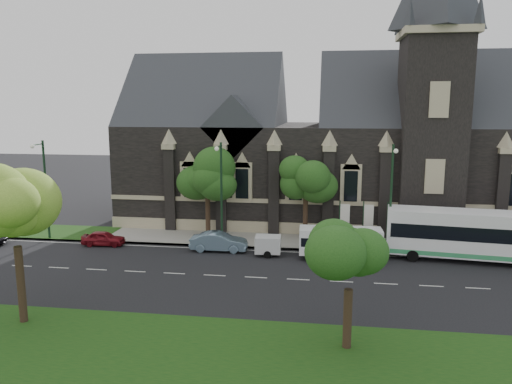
% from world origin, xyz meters
% --- Properties ---
extents(ground, '(160.00, 160.00, 0.00)m').
position_xyz_m(ground, '(0.00, 0.00, 0.00)').
color(ground, black).
rests_on(ground, ground).
extents(sidewalk, '(80.00, 5.00, 0.15)m').
position_xyz_m(sidewalk, '(0.00, 9.50, 0.07)').
color(sidewalk, gray).
rests_on(sidewalk, ground).
extents(museum, '(40.00, 17.70, 29.90)m').
position_xyz_m(museum, '(5.12, 18.78, 8.17)').
color(museum, black).
rests_on(museum, ground).
extents(tree_park_near, '(4.42, 4.42, 8.56)m').
position_xyz_m(tree_park_near, '(-11.77, -8.77, 6.42)').
color(tree_park_near, black).
rests_on(tree_park_near, ground).
extents(tree_park_east, '(3.40, 3.40, 6.28)m').
position_xyz_m(tree_park_east, '(6.18, -9.32, 4.62)').
color(tree_park_east, black).
rests_on(tree_park_east, ground).
extents(tree_walk_right, '(4.08, 4.08, 7.80)m').
position_xyz_m(tree_walk_right, '(3.21, 10.71, 5.82)').
color(tree_walk_right, black).
rests_on(tree_walk_right, ground).
extents(tree_walk_left, '(3.91, 3.91, 7.64)m').
position_xyz_m(tree_walk_left, '(-5.80, 10.70, 5.73)').
color(tree_walk_left, black).
rests_on(tree_walk_left, ground).
extents(street_lamp_near, '(0.36, 1.88, 9.00)m').
position_xyz_m(street_lamp_near, '(10.00, 7.09, 5.11)').
color(street_lamp_near, '#16321C').
rests_on(street_lamp_near, ground).
extents(street_lamp_mid, '(0.36, 1.88, 9.00)m').
position_xyz_m(street_lamp_mid, '(-4.00, 7.09, 5.11)').
color(street_lamp_mid, '#16321C').
rests_on(street_lamp_mid, ground).
extents(street_lamp_far, '(0.36, 1.88, 9.00)m').
position_xyz_m(street_lamp_far, '(-20.00, 7.09, 5.11)').
color(street_lamp_far, '#16321C').
rests_on(street_lamp_far, ground).
extents(banner_flag_left, '(0.90, 0.10, 4.00)m').
position_xyz_m(banner_flag_left, '(6.29, 9.00, 2.38)').
color(banner_flag_left, '#16321C').
rests_on(banner_flag_left, ground).
extents(banner_flag_center, '(0.90, 0.10, 4.00)m').
position_xyz_m(banner_flag_center, '(8.29, 9.00, 2.38)').
color(banner_flag_center, '#16321C').
rests_on(banner_flag_center, ground).
extents(banner_flag_right, '(0.90, 0.10, 4.00)m').
position_xyz_m(banner_flag_right, '(10.29, 9.00, 2.38)').
color(banner_flag_right, '#16321C').
rests_on(banner_flag_right, ground).
extents(tour_coach, '(13.74, 4.43, 3.94)m').
position_xyz_m(tour_coach, '(16.48, 6.13, 2.14)').
color(tour_coach, white).
rests_on(tour_coach, ground).
extents(shuttle_bus, '(6.51, 2.52, 2.48)m').
position_xyz_m(shuttle_bus, '(6.03, 5.23, 1.45)').
color(shuttle_bus, white).
rests_on(shuttle_bus, ground).
extents(box_trailer, '(3.03, 1.78, 1.60)m').
position_xyz_m(box_trailer, '(0.23, 5.35, 0.91)').
color(box_trailer, silver).
rests_on(box_trailer, ground).
extents(sedan, '(4.83, 1.83, 1.57)m').
position_xyz_m(sedan, '(-4.00, 6.01, 0.79)').
color(sedan, '#728FA5').
rests_on(sedan, ground).
extents(car_far_red, '(3.80, 1.76, 1.26)m').
position_xyz_m(car_far_red, '(-14.29, 6.20, 0.63)').
color(car_far_red, maroon).
rests_on(car_far_red, ground).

